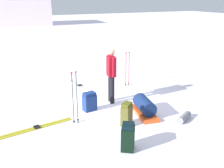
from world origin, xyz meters
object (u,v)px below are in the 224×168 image
skier_standing (111,73)px  backpack_large_dark (90,102)px  ski_poles_planted_far (75,95)px  gear_sled (144,107)px  ski_poles_planted_near (127,67)px  sleeping_mat_rolled (184,117)px  backpack_small_spare (128,137)px  ski_pair_far (80,86)px  ski_pair_near (37,128)px  backpack_bright (127,114)px

skier_standing → backpack_large_dark: size_ratio=3.14×
ski_poles_planted_far → gear_sled: size_ratio=1.12×
ski_poles_planted_near → sleeping_mat_rolled: size_ratio=2.29×
backpack_large_dark → gear_sled: bearing=-36.9°
backpack_small_spare → ski_pair_far: bearing=83.6°
ski_pair_near → ski_poles_planted_far: ski_poles_planted_far is taller
ski_pair_near → backpack_bright: 2.28m
skier_standing → ski_pair_far: skier_standing is taller
backpack_bright → sleeping_mat_rolled: bearing=-17.2°
ski_pair_near → backpack_large_dark: size_ratio=3.43×
backpack_large_dark → gear_sled: (1.25, -0.94, -0.04)m
ski_poles_planted_near → ski_pair_near: bearing=-153.1°
ski_pair_far → sleeping_mat_rolled: size_ratio=3.15×
skier_standing → gear_sled: 1.48m
skier_standing → sleeping_mat_rolled: bearing=-59.9°
backpack_bright → backpack_small_spare: 1.12m
backpack_large_dark → backpack_small_spare: 2.26m
backpack_bright → gear_sled: size_ratio=0.49×
backpack_small_spare → ski_poles_planted_near: (2.10, 3.70, 0.41)m
ski_poles_planted_near → gear_sled: bearing=-108.9°
ski_pair_near → ski_poles_planted_near: 4.17m
backpack_small_spare → ski_poles_planted_far: ski_poles_planted_far is taller
ski_pair_far → ski_poles_planted_near: ski_poles_planted_near is taller
backpack_small_spare → sleeping_mat_rolled: 2.11m
skier_standing → backpack_small_spare: 2.76m
skier_standing → ski_pair_near: 2.70m
backpack_bright → sleeping_mat_rolled: backpack_bright is taller
ski_pair_far → gear_sled: size_ratio=1.39×
ski_pair_near → backpack_small_spare: bearing=-49.6°
gear_sled → backpack_large_dark: bearing=143.1°
gear_sled → backpack_small_spare: bearing=-134.3°
ski_poles_planted_near → backpack_small_spare: bearing=-119.6°
skier_standing → backpack_bright: bearing=-102.2°
ski_poles_planted_far → sleeping_mat_rolled: bearing=-23.9°
skier_standing → gear_sled: skier_standing is taller
ski_pair_near → backpack_bright: (2.10, -0.85, 0.28)m
backpack_bright → ski_poles_planted_near: size_ratio=0.48×
ski_pair_near → ski_poles_planted_near: ski_poles_planted_near is taller
ski_poles_planted_far → sleeping_mat_rolled: size_ratio=2.53×
backpack_small_spare → ski_poles_planted_near: bearing=60.4°
skier_standing → ski_poles_planted_far: skier_standing is taller
gear_sled → sleeping_mat_rolled: gear_sled is taller
backpack_large_dark → ski_poles_planted_near: (2.07, 1.44, 0.44)m
ski_pair_near → sleeping_mat_rolled: sleeping_mat_rolled is taller
backpack_large_dark → backpack_bright: size_ratio=0.89×
sleeping_mat_rolled → backpack_bright: bearing=162.8°
skier_standing → backpack_large_dark: bearing=-161.6°
backpack_large_dark → ski_poles_planted_near: bearing=34.8°
skier_standing → ski_poles_planted_far: bearing=-149.6°
gear_sled → ski_poles_planted_near: bearing=71.1°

